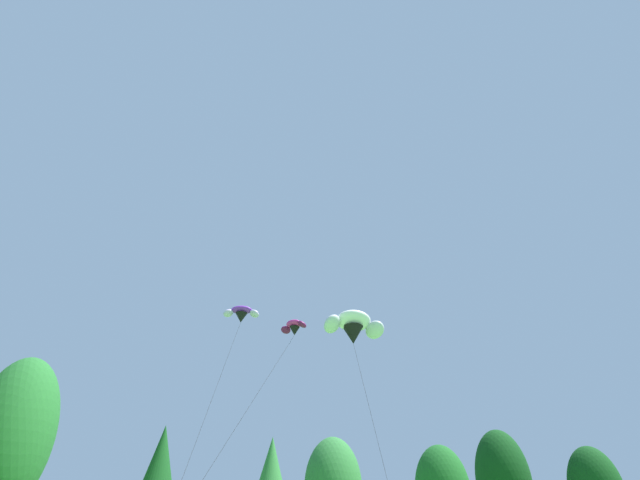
{
  "coord_description": "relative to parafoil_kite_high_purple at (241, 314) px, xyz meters",
  "views": [
    {
      "loc": [
        -3.86,
        6.09,
        2.22
      ],
      "look_at": [
        2.9,
        25.75,
        14.91
      ],
      "focal_mm": 27.6,
      "sensor_mm": 36.0,
      "label": 1
    }
  ],
  "objects": [
    {
      "name": "treeline_tree_d",
      "position": [
        -13.42,
        9.07,
        -7.1
      ],
      "size": [
        5.48,
        5.48,
        13.65
      ],
      "color": "#472D19",
      "rests_on": "ground_plane"
    },
    {
      "name": "parafoil_kite_far_magenta",
      "position": [
        2.85,
        -3.23,
        -1.8
      ],
      "size": [
        7.65,
        8.58,
        12.44
      ],
      "color": "#D12893"
    },
    {
      "name": "parafoil_kite_mid_white",
      "position": [
        5.61,
        -6.23,
        -2.54
      ],
      "size": [
        4.12,
        8.61,
        12.26
      ],
      "color": "white"
    },
    {
      "name": "parafoil_kite_high_purple",
      "position": [
        0.0,
        0.0,
        0.0
      ],
      "size": [
        5.29,
        11.44,
        14.36
      ],
      "color": "purple"
    },
    {
      "name": "treeline_tree_e",
      "position": [
        -3.47,
        7.89,
        -9.51
      ],
      "size": [
        3.66,
        3.66,
        9.35
      ],
      "color": "#472D19",
      "rests_on": "ground_plane"
    }
  ]
}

